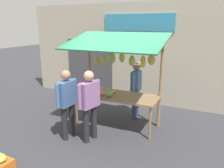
{
  "coord_description": "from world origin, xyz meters",
  "views": [
    {
      "loc": [
        -2.3,
        5.15,
        2.7
      ],
      "look_at": [
        0.0,
        0.3,
        1.25
      ],
      "focal_mm": 35.67,
      "sensor_mm": 36.0,
      "label": 1
    }
  ],
  "objects_px": {
    "market_stall": "(117,69)",
    "vendor_with_sunhat": "(136,85)",
    "shopper_in_grey_tee": "(67,99)",
    "shopper_with_ponytail": "(89,101)"
  },
  "relations": [
    {
      "from": "vendor_with_sunhat",
      "to": "shopper_in_grey_tee",
      "type": "distance_m",
      "value": 2.15
    },
    {
      "from": "vendor_with_sunhat",
      "to": "shopper_with_ponytail",
      "type": "bearing_deg",
      "value": -22.37
    },
    {
      "from": "market_stall",
      "to": "shopper_in_grey_tee",
      "type": "bearing_deg",
      "value": 55.75
    },
    {
      "from": "market_stall",
      "to": "vendor_with_sunhat",
      "type": "height_order",
      "value": "market_stall"
    },
    {
      "from": "vendor_with_sunhat",
      "to": "shopper_in_grey_tee",
      "type": "bearing_deg",
      "value": -35.77
    },
    {
      "from": "shopper_in_grey_tee",
      "to": "shopper_with_ponytail",
      "type": "height_order",
      "value": "shopper_with_ponytail"
    },
    {
      "from": "shopper_with_ponytail",
      "to": "shopper_in_grey_tee",
      "type": "bearing_deg",
      "value": 112.2
    },
    {
      "from": "market_stall",
      "to": "vendor_with_sunhat",
      "type": "xyz_separation_m",
      "value": [
        -0.28,
        -0.71,
        -0.57
      ]
    },
    {
      "from": "vendor_with_sunhat",
      "to": "shopper_with_ponytail",
      "type": "relative_size",
      "value": 0.98
    },
    {
      "from": "market_stall",
      "to": "vendor_with_sunhat",
      "type": "distance_m",
      "value": 0.95
    }
  ]
}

